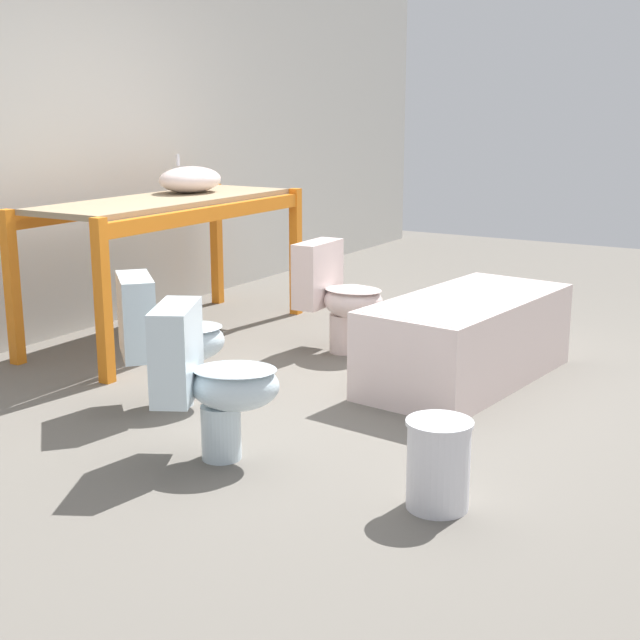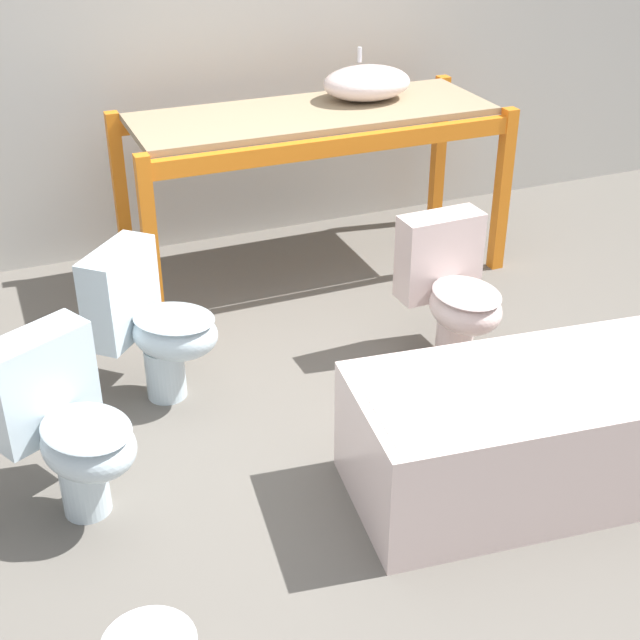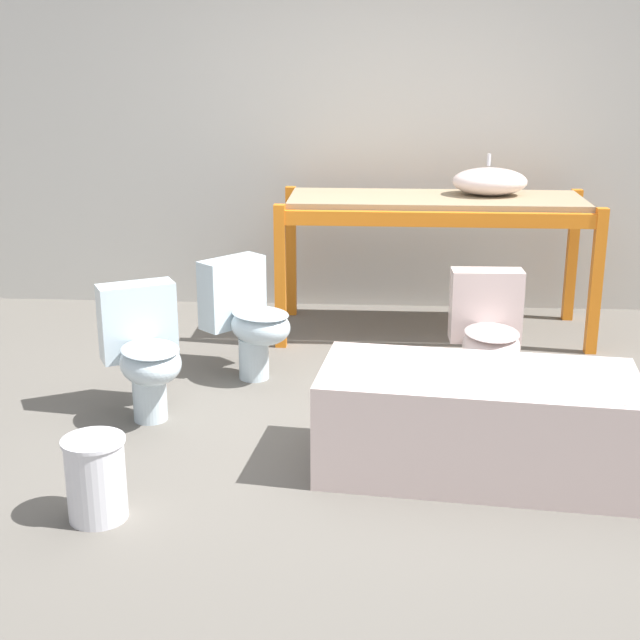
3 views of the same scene
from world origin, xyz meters
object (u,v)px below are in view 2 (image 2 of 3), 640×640
at_px(toilet_near, 151,321).
at_px(toilet_far, 453,289).
at_px(toilet_extra, 68,424).
at_px(bathtub_main, 537,424).
at_px(sink_basin, 367,83).

xyz_separation_m(toilet_near, toilet_far, (1.37, -0.23, 0.00)).
bearing_deg(toilet_extra, toilet_far, -15.17).
bearing_deg(toilet_extra, toilet_near, 27.09).
bearing_deg(bathtub_main, toilet_near, 142.45).
height_order(sink_basin, toilet_near, sink_basin).
height_order(sink_basin, toilet_extra, sink_basin).
height_order(sink_basin, bathtub_main, sink_basin).
bearing_deg(toilet_near, bathtub_main, -91.61).
bearing_deg(bathtub_main, sink_basin, 89.27).
height_order(toilet_near, toilet_extra, same).
height_order(bathtub_main, toilet_far, toilet_far).
distance_m(toilet_far, toilet_extra, 1.86).
relative_size(bathtub_main, toilet_extra, 2.13).
relative_size(toilet_near, toilet_far, 1.00).
bearing_deg(sink_basin, toilet_extra, -139.59).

